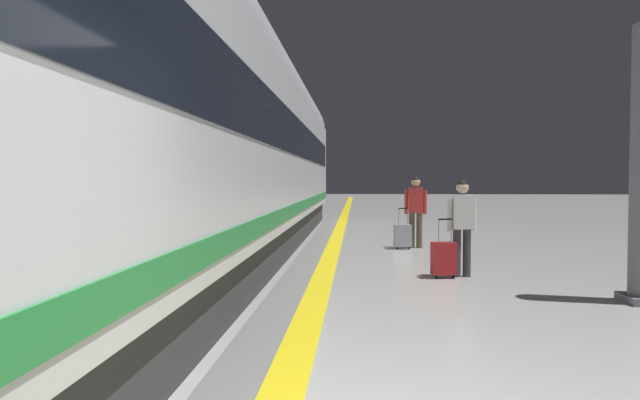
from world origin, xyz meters
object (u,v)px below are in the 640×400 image
Objects in this scene: high_speed_train at (206,130)px; suitcase_mid at (403,236)px; passenger_near at (462,221)px; passenger_mid at (416,207)px; suitcase_near at (444,258)px.

high_speed_train reaches higher than suitcase_mid.
passenger_mid is at bearing 95.15° from passenger_near.
suitcase_mid is (3.76, 3.09, -2.19)m from high_speed_train.
passenger_mid reaches higher than suitcase_near.
high_speed_train is at bearing -140.69° from passenger_mid.
high_speed_train is 28.52× the size of suitcase_near.
suitcase_near is (4.12, -0.80, -2.18)m from high_speed_train.
suitcase_near is 3.91m from suitcase_mid.
passenger_near is 1.67× the size of suitcase_mid.
passenger_near reaches higher than suitcase_near.
passenger_mid is 1.75× the size of suitcase_mid.
suitcase_mid is (-0.68, 3.73, -0.61)m from passenger_near.
passenger_near is 0.70m from suitcase_near.
high_speed_train is at bearing -140.62° from suitcase_mid.
suitcase_near is at bearing -153.94° from passenger_near.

